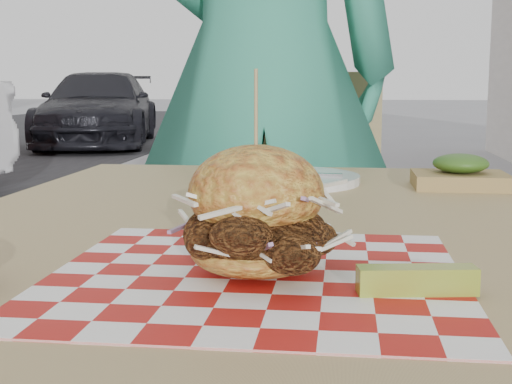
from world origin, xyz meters
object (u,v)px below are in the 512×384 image
at_px(car_dark, 99,109).
at_px(diner, 261,65).
at_px(patio_chair, 303,218).
at_px(patio_table, 255,286).
at_px(sandwich, 256,219).

bearing_deg(car_dark, diner, -79.31).
distance_m(diner, patio_chair, 0.44).
relative_size(car_dark, patio_table, 3.13).
bearing_deg(patio_chair, sandwich, -89.22).
distance_m(diner, car_dark, 9.26).
height_order(car_dark, patio_table, car_dark).
relative_size(patio_table, patio_chair, 1.26).
xyz_separation_m(car_dark, patio_table, (3.53, -9.52, 0.13)).
xyz_separation_m(diner, patio_table, (0.10, -0.94, -0.29)).
bearing_deg(patio_table, sandwich, -82.57).
bearing_deg(car_dark, patio_table, -80.75).
height_order(patio_chair, sandwich, patio_chair).
relative_size(diner, car_dark, 0.51).
xyz_separation_m(car_dark, patio_chair, (3.53, -8.45, 0.01)).
relative_size(car_dark, patio_chair, 3.95).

